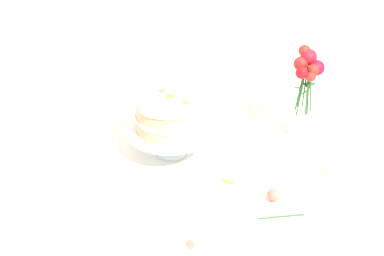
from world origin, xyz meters
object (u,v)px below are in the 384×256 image
at_px(dining_table, 207,185).
at_px(teacup, 347,177).
at_px(cake_stand, 171,133).
at_px(layer_cake, 170,113).
at_px(fallen_rose, 274,196).
at_px(flower_vase, 304,95).

xyz_separation_m(dining_table, teacup, (0.38, -0.22, 0.12)).
relative_size(cake_stand, layer_cake, 1.24).
height_order(dining_table, fallen_rose, fallen_rose).
bearing_deg(layer_cake, dining_table, -42.42).
bearing_deg(cake_stand, layer_cake, 98.63).
distance_m(layer_cake, fallen_rose, 0.43).
distance_m(flower_vase, fallen_rose, 0.44).
bearing_deg(dining_table, teacup, -30.17).
xyz_separation_m(cake_stand, layer_cake, (-0.00, 0.00, 0.08)).
height_order(layer_cake, fallen_rose, layer_cake).
height_order(cake_stand, teacup, cake_stand).
height_order(cake_stand, flower_vase, flower_vase).
xyz_separation_m(layer_cake, teacup, (0.48, -0.31, -0.13)).
xyz_separation_m(dining_table, layer_cake, (-0.10, 0.09, 0.25)).
xyz_separation_m(cake_stand, teacup, (0.48, -0.31, -0.06)).
relative_size(layer_cake, flower_vase, 0.71).
xyz_separation_m(dining_table, fallen_rose, (0.13, -0.24, 0.11)).
distance_m(dining_table, flower_vase, 0.46).
bearing_deg(fallen_rose, teacup, 3.85).
distance_m(cake_stand, fallen_rose, 0.41).
relative_size(cake_stand, flower_vase, 0.88).
height_order(dining_table, flower_vase, flower_vase).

